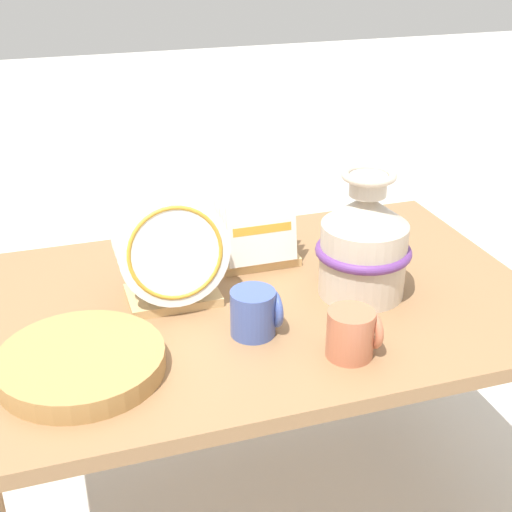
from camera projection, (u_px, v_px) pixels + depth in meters
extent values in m
plane|color=beige|center=(256.00, 508.00, 2.00)|extent=(14.00, 14.00, 0.00)
cube|color=olive|center=(256.00, 304.00, 1.71)|extent=(1.34, 0.88, 0.03)
cylinder|color=olive|center=(7.00, 376.00, 2.02)|extent=(0.06, 0.06, 0.65)
cylinder|color=olive|center=(398.00, 308.00, 2.36)|extent=(0.06, 0.06, 0.65)
cylinder|color=beige|center=(363.00, 259.00, 1.68)|extent=(0.20, 0.20, 0.18)
cone|color=beige|center=(366.00, 210.00, 1.63)|extent=(0.20, 0.20, 0.07)
cylinder|color=beige|center=(368.00, 185.00, 1.60)|extent=(0.09, 0.09, 0.05)
torus|color=beige|center=(369.00, 175.00, 1.59)|extent=(0.13, 0.13, 0.02)
torus|color=#60337A|center=(363.00, 251.00, 1.67)|extent=(0.23, 0.23, 0.02)
cube|color=tan|center=(173.00, 295.00, 1.69)|extent=(0.21, 0.14, 0.02)
cylinder|color=tan|center=(136.00, 273.00, 1.70)|extent=(0.01, 0.01, 0.06)
cylinder|color=tan|center=(197.00, 264.00, 1.74)|extent=(0.01, 0.01, 0.06)
cylinder|color=white|center=(175.00, 253.00, 1.57)|extent=(0.25, 0.05, 0.25)
torus|color=gold|center=(176.00, 253.00, 1.57)|extent=(0.22, 0.05, 0.22)
cylinder|color=white|center=(172.00, 246.00, 1.61)|extent=(0.25, 0.05, 0.25)
cylinder|color=white|center=(168.00, 238.00, 1.64)|extent=(0.25, 0.05, 0.25)
cylinder|color=white|center=(164.00, 231.00, 1.68)|extent=(0.25, 0.05, 0.25)
cube|color=tan|center=(254.00, 256.00, 1.88)|extent=(0.21, 0.14, 0.02)
cylinder|color=tan|center=(221.00, 236.00, 1.89)|extent=(0.01, 0.01, 0.06)
cylinder|color=tan|center=(274.00, 229.00, 1.93)|extent=(0.01, 0.01, 0.06)
cube|color=white|center=(262.00, 229.00, 1.78)|extent=(0.18, 0.04, 0.18)
cube|color=white|center=(258.00, 224.00, 1.80)|extent=(0.18, 0.04, 0.18)
cube|color=white|center=(254.00, 220.00, 1.83)|extent=(0.18, 0.04, 0.18)
cube|color=white|center=(251.00, 215.00, 1.86)|extent=(0.18, 0.04, 0.18)
cube|color=white|center=(247.00, 211.00, 1.88)|extent=(0.18, 0.04, 0.18)
cube|color=gold|center=(262.00, 229.00, 1.78)|extent=(0.15, 0.01, 0.02)
cylinder|color=#AD7F47|center=(82.00, 370.00, 1.43)|extent=(0.34, 0.34, 0.01)
cylinder|color=#AD7F47|center=(82.00, 366.00, 1.42)|extent=(0.34, 0.34, 0.01)
cylinder|color=#AD7F47|center=(81.00, 362.00, 1.42)|extent=(0.34, 0.34, 0.01)
cylinder|color=#AD7F47|center=(81.00, 359.00, 1.42)|extent=(0.34, 0.34, 0.01)
cylinder|color=#AD7F47|center=(80.00, 355.00, 1.41)|extent=(0.34, 0.34, 0.01)
cylinder|color=#42569E|center=(253.00, 313.00, 1.54)|extent=(0.10, 0.10, 0.10)
torus|color=#42569E|center=(274.00, 308.00, 1.55)|extent=(0.02, 0.08, 0.08)
cylinder|color=#B76647|center=(350.00, 334.00, 1.46)|extent=(0.10, 0.10, 0.10)
torus|color=#B76647|center=(372.00, 329.00, 1.47)|extent=(0.02, 0.08, 0.08)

